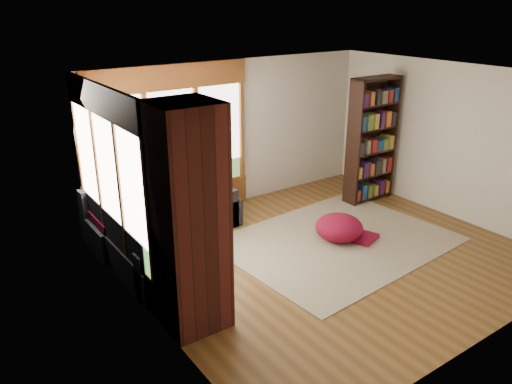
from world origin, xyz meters
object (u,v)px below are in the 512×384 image
pouf (339,227)px  dog_brindle (159,217)px  bookshelf (372,140)px  area_rug (337,241)px  sectional_sofa (155,227)px  dog_tan (172,195)px  brick_chimney (189,220)px

pouf → dog_brindle: size_ratio=0.86×
pouf → bookshelf: bearing=29.8°
area_rug → pouf: (0.07, 0.04, 0.21)m
bookshelf → pouf: 2.11m
sectional_sofa → dog_brindle: dog_brindle is taller
dog_tan → dog_brindle: (-0.46, -0.52, -0.06)m
dog_brindle → dog_tan: bearing=-69.5°
dog_tan → brick_chimney: bearing=-138.3°
brick_chimney → sectional_sofa: bearing=77.7°
pouf → dog_tan: size_ratio=0.67×
pouf → dog_tan: dog_tan is taller
sectional_sofa → bookshelf: (4.09, -0.51, 0.84)m
dog_tan → sectional_sofa: bearing=132.0°
sectional_sofa → pouf: bearing=-29.4°
area_rug → bookshelf: size_ratio=1.49×
area_rug → pouf: bearing=31.8°
sectional_sofa → dog_tan: size_ratio=1.98×
dog_tan → dog_brindle: size_ratio=1.28×
bookshelf → pouf: (-1.64, -0.94, -0.93)m
brick_chimney → dog_brindle: size_ratio=2.99×
area_rug → dog_brindle: 2.81m
dog_tan → pouf: bearing=-59.9°
brick_chimney → bookshelf: (4.54, 1.54, -0.16)m
area_rug → dog_brindle: dog_brindle is taller
bookshelf → sectional_sofa: bearing=172.9°
sectional_sofa → dog_brindle: size_ratio=2.53×
brick_chimney → dog_brindle: 1.55m
dog_tan → dog_brindle: 0.70m
brick_chimney → dog_tan: bearing=69.8°
brick_chimney → sectional_sofa: size_ratio=1.18×
area_rug → pouf: 0.22m
pouf → brick_chimney: bearing=-168.4°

